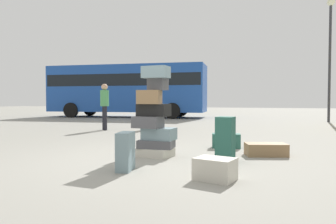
% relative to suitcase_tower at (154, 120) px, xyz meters
% --- Properties ---
extents(ground_plane, '(80.00, 80.00, 0.00)m').
position_rel_suitcase_tower_xyz_m(ground_plane, '(-0.09, -0.39, -0.67)').
color(ground_plane, gray).
extents(suitcase_tower, '(0.79, 0.58, 1.67)m').
position_rel_suitcase_tower_xyz_m(suitcase_tower, '(0.00, 0.00, 0.00)').
color(suitcase_tower, beige).
rests_on(suitcase_tower, ground).
extents(suitcase_teal_right_side, '(0.32, 0.32, 0.77)m').
position_rel_suitcase_tower_xyz_m(suitcase_teal_right_side, '(1.34, -0.12, -0.29)').
color(suitcase_teal_right_side, '#26594C').
rests_on(suitcase_teal_right_side, ground).
extents(suitcase_teal_upright_blue, '(0.65, 0.41, 0.31)m').
position_rel_suitcase_tower_xyz_m(suitcase_teal_upright_blue, '(1.13, 1.47, -0.52)').
color(suitcase_teal_upright_blue, '#26594C').
rests_on(suitcase_teal_upright_blue, ground).
extents(suitcase_slate_foreground_near, '(0.27, 0.43, 0.57)m').
position_rel_suitcase_tower_xyz_m(suitcase_slate_foreground_near, '(0.02, -1.27, -0.39)').
color(suitcase_slate_foreground_near, gray).
rests_on(suitcase_slate_foreground_near, ground).
extents(suitcase_cream_left_side, '(0.58, 0.48, 0.29)m').
position_rel_suitcase_tower_xyz_m(suitcase_cream_left_side, '(1.39, -1.41, -0.53)').
color(suitcase_cream_left_side, beige).
rests_on(suitcase_cream_left_side, ground).
extents(suitcase_brown_white_trunk, '(0.83, 0.60, 0.23)m').
position_rel_suitcase_tower_xyz_m(suitcase_brown_white_trunk, '(1.99, 0.71, -0.56)').
color(suitcase_brown_white_trunk, olive).
rests_on(suitcase_brown_white_trunk, ground).
extents(person_bearded_onlooker, '(0.30, 0.30, 1.62)m').
position_rel_suitcase_tower_xyz_m(person_bearded_onlooker, '(-3.50, 4.31, 0.30)').
color(person_bearded_onlooker, black).
rests_on(person_bearded_onlooker, ground).
extents(person_tourist_with_camera, '(0.30, 0.31, 1.71)m').
position_rel_suitcase_tower_xyz_m(person_tourist_with_camera, '(-2.03, 5.62, 0.35)').
color(person_tourist_with_camera, black).
rests_on(person_tourist_with_camera, ground).
extents(parked_bus, '(9.85, 3.43, 3.15)m').
position_rel_suitcase_tower_xyz_m(parked_bus, '(-6.50, 12.37, 1.16)').
color(parked_bus, '#1E4CA5').
rests_on(parked_bus, ground).
extents(lamp_post, '(0.36, 0.36, 5.87)m').
position_rel_suitcase_tower_xyz_m(lamp_post, '(4.65, 11.31, 3.18)').
color(lamp_post, '#333338').
rests_on(lamp_post, ground).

